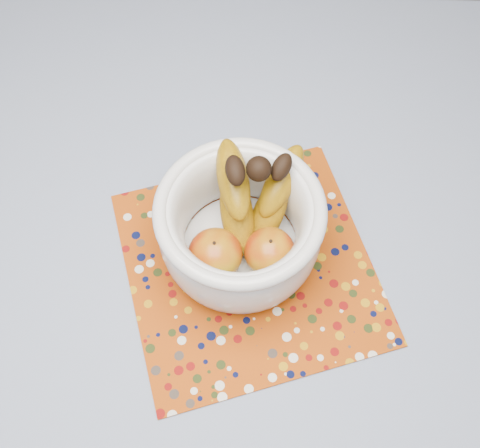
{
  "coord_description": "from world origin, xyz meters",
  "views": [
    {
      "loc": [
        0.09,
        -0.35,
        1.6
      ],
      "look_at": [
        0.08,
        0.05,
        0.85
      ],
      "focal_mm": 42.0,
      "sensor_mm": 36.0,
      "label": 1
    }
  ],
  "objects": [
    {
      "name": "table",
      "position": [
        0.0,
        0.0,
        0.67
      ],
      "size": [
        1.2,
        1.2,
        0.75
      ],
      "color": "brown",
      "rests_on": "ground"
    },
    {
      "name": "fruit_bowl",
      "position": [
        0.09,
        0.06,
        0.85
      ],
      "size": [
        0.27,
        0.27,
        0.21
      ],
      "color": "silver",
      "rests_on": "placemat"
    },
    {
      "name": "tablecloth",
      "position": [
        0.0,
        0.0,
        0.76
      ],
      "size": [
        1.32,
        1.32,
        0.01
      ],
      "primitive_type": "cube",
      "color": "slate",
      "rests_on": "table"
    },
    {
      "name": "placemat",
      "position": [
        0.1,
        0.02,
        0.76
      ],
      "size": [
        0.48,
        0.48,
        0.0
      ],
      "primitive_type": "cube",
      "rotation": [
        0.0,
        0.0,
        0.3
      ],
      "color": "#943808",
      "rests_on": "tablecloth"
    }
  ]
}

